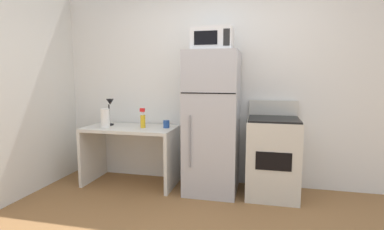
% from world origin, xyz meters
% --- Properties ---
extents(wall_back_white, '(5.00, 0.10, 2.60)m').
position_xyz_m(wall_back_white, '(0.00, 1.70, 1.30)').
color(wall_back_white, white).
rests_on(wall_back_white, ground).
extents(desk, '(1.17, 0.62, 0.75)m').
position_xyz_m(desk, '(-1.13, 1.32, 0.52)').
color(desk, silver).
rests_on(desk, ground).
extents(desk_lamp, '(0.14, 0.12, 0.35)m').
position_xyz_m(desk_lamp, '(-1.44, 1.37, 0.99)').
color(desk_lamp, black).
rests_on(desk_lamp, desk).
extents(spray_bottle, '(0.06, 0.06, 0.25)m').
position_xyz_m(spray_bottle, '(-0.95, 1.30, 0.85)').
color(spray_bottle, yellow).
rests_on(spray_bottle, desk).
extents(coffee_mug, '(0.08, 0.08, 0.09)m').
position_xyz_m(coffee_mug, '(-0.66, 1.36, 0.80)').
color(coffee_mug, '#264C99').
rests_on(coffee_mug, desk).
extents(paper_towel_roll, '(0.11, 0.11, 0.24)m').
position_xyz_m(paper_towel_roll, '(-1.41, 1.19, 0.87)').
color(paper_towel_roll, white).
rests_on(paper_towel_roll, desk).
extents(refrigerator, '(0.62, 0.65, 1.69)m').
position_xyz_m(refrigerator, '(-0.07, 1.32, 0.84)').
color(refrigerator, '#B7B7BC').
rests_on(refrigerator, ground).
extents(microwave, '(0.46, 0.35, 0.26)m').
position_xyz_m(microwave, '(-0.07, 1.30, 1.82)').
color(microwave, silver).
rests_on(microwave, refrigerator).
extents(oven_range, '(0.59, 0.61, 1.10)m').
position_xyz_m(oven_range, '(0.65, 1.33, 0.47)').
color(oven_range, beige).
rests_on(oven_range, ground).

